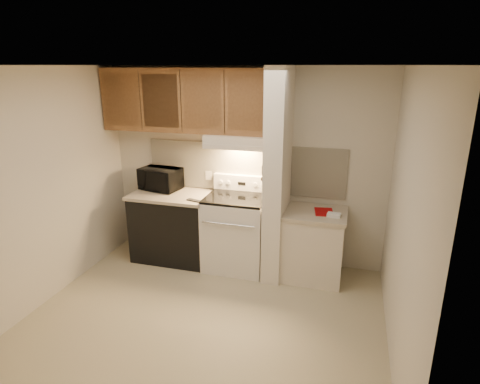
% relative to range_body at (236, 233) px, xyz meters
% --- Properties ---
extents(floor, '(3.60, 3.60, 0.00)m').
position_rel_range_body_xyz_m(floor, '(0.00, -1.16, -0.46)').
color(floor, tan).
rests_on(floor, ground).
extents(ceiling, '(3.60, 3.60, 0.00)m').
position_rel_range_body_xyz_m(ceiling, '(0.00, -1.16, 2.04)').
color(ceiling, white).
rests_on(ceiling, wall_back).
extents(wall_back, '(3.60, 2.50, 0.02)m').
position_rel_range_body_xyz_m(wall_back, '(0.00, 0.34, 0.79)').
color(wall_back, beige).
rests_on(wall_back, floor).
extents(wall_left, '(0.02, 3.00, 2.50)m').
position_rel_range_body_xyz_m(wall_left, '(-1.80, -1.16, 0.79)').
color(wall_left, beige).
rests_on(wall_left, floor).
extents(wall_right, '(0.02, 3.00, 2.50)m').
position_rel_range_body_xyz_m(wall_right, '(1.80, -1.16, 0.79)').
color(wall_right, beige).
rests_on(wall_right, floor).
extents(backsplash, '(2.60, 0.02, 0.63)m').
position_rel_range_body_xyz_m(backsplash, '(0.00, 0.33, 0.78)').
color(backsplash, white).
rests_on(backsplash, wall_back).
extents(range_body, '(0.76, 0.65, 0.92)m').
position_rel_range_body_xyz_m(range_body, '(0.00, 0.00, 0.00)').
color(range_body, silver).
rests_on(range_body, floor).
extents(oven_window, '(0.50, 0.01, 0.30)m').
position_rel_range_body_xyz_m(oven_window, '(0.00, -0.32, 0.04)').
color(oven_window, black).
rests_on(oven_window, range_body).
extents(oven_handle, '(0.65, 0.02, 0.02)m').
position_rel_range_body_xyz_m(oven_handle, '(0.00, -0.35, 0.26)').
color(oven_handle, silver).
rests_on(oven_handle, range_body).
extents(cooktop, '(0.74, 0.64, 0.03)m').
position_rel_range_body_xyz_m(cooktop, '(0.00, 0.00, 0.48)').
color(cooktop, black).
rests_on(cooktop, range_body).
extents(range_backguard, '(0.76, 0.08, 0.20)m').
position_rel_range_body_xyz_m(range_backguard, '(0.00, 0.28, 0.59)').
color(range_backguard, silver).
rests_on(range_backguard, range_body).
extents(range_display, '(0.10, 0.01, 0.04)m').
position_rel_range_body_xyz_m(range_display, '(0.00, 0.24, 0.59)').
color(range_display, black).
rests_on(range_display, range_backguard).
extents(range_knob_left_outer, '(0.05, 0.02, 0.05)m').
position_rel_range_body_xyz_m(range_knob_left_outer, '(-0.28, 0.24, 0.59)').
color(range_knob_left_outer, silver).
rests_on(range_knob_left_outer, range_backguard).
extents(range_knob_left_inner, '(0.05, 0.02, 0.05)m').
position_rel_range_body_xyz_m(range_knob_left_inner, '(-0.18, 0.24, 0.59)').
color(range_knob_left_inner, silver).
rests_on(range_knob_left_inner, range_backguard).
extents(range_knob_right_inner, '(0.05, 0.02, 0.05)m').
position_rel_range_body_xyz_m(range_knob_right_inner, '(0.18, 0.24, 0.59)').
color(range_knob_right_inner, silver).
rests_on(range_knob_right_inner, range_backguard).
extents(range_knob_right_outer, '(0.05, 0.02, 0.05)m').
position_rel_range_body_xyz_m(range_knob_right_outer, '(0.28, 0.24, 0.59)').
color(range_knob_right_outer, silver).
rests_on(range_knob_right_outer, range_backguard).
extents(dishwasher_front, '(1.00, 0.63, 0.87)m').
position_rel_range_body_xyz_m(dishwasher_front, '(-0.88, 0.01, -0.03)').
color(dishwasher_front, black).
rests_on(dishwasher_front, floor).
extents(left_countertop, '(1.04, 0.67, 0.04)m').
position_rel_range_body_xyz_m(left_countertop, '(-0.88, 0.01, 0.43)').
color(left_countertop, '#B4A58D').
rests_on(left_countertop, dishwasher_front).
extents(spoon_rest, '(0.21, 0.12, 0.01)m').
position_rel_range_body_xyz_m(spoon_rest, '(-0.48, -0.19, 0.46)').
color(spoon_rest, black).
rests_on(spoon_rest, left_countertop).
extents(teal_jar, '(0.12, 0.12, 0.10)m').
position_rel_range_body_xyz_m(teal_jar, '(-1.23, 0.23, 0.50)').
color(teal_jar, '#1F5A4B').
rests_on(teal_jar, left_countertop).
extents(outlet, '(0.08, 0.01, 0.12)m').
position_rel_range_body_xyz_m(outlet, '(-0.48, 0.32, 0.64)').
color(outlet, beige).
rests_on(outlet, backsplash).
extents(microwave, '(0.57, 0.44, 0.29)m').
position_rel_range_body_xyz_m(microwave, '(-1.10, 0.15, 0.59)').
color(microwave, black).
rests_on(microwave, left_countertop).
extents(partition_pillar, '(0.22, 0.70, 2.50)m').
position_rel_range_body_xyz_m(partition_pillar, '(0.51, -0.01, 0.79)').
color(partition_pillar, silver).
rests_on(partition_pillar, floor).
extents(pillar_trim, '(0.01, 0.70, 0.04)m').
position_rel_range_body_xyz_m(pillar_trim, '(0.39, -0.01, 0.84)').
color(pillar_trim, brown).
rests_on(pillar_trim, partition_pillar).
extents(knife_strip, '(0.02, 0.42, 0.04)m').
position_rel_range_body_xyz_m(knife_strip, '(0.39, -0.06, 0.86)').
color(knife_strip, black).
rests_on(knife_strip, partition_pillar).
extents(knife_blade_a, '(0.01, 0.03, 0.16)m').
position_rel_range_body_xyz_m(knife_blade_a, '(0.38, -0.20, 0.76)').
color(knife_blade_a, silver).
rests_on(knife_blade_a, knife_strip).
extents(knife_handle_a, '(0.02, 0.02, 0.10)m').
position_rel_range_body_xyz_m(knife_handle_a, '(0.38, -0.23, 0.91)').
color(knife_handle_a, black).
rests_on(knife_handle_a, knife_strip).
extents(knife_blade_b, '(0.01, 0.04, 0.18)m').
position_rel_range_body_xyz_m(knife_blade_b, '(0.38, -0.15, 0.75)').
color(knife_blade_b, silver).
rests_on(knife_blade_b, knife_strip).
extents(knife_handle_b, '(0.02, 0.02, 0.10)m').
position_rel_range_body_xyz_m(knife_handle_b, '(0.38, -0.13, 0.91)').
color(knife_handle_b, black).
rests_on(knife_handle_b, knife_strip).
extents(knife_blade_c, '(0.01, 0.04, 0.20)m').
position_rel_range_body_xyz_m(knife_blade_c, '(0.38, -0.07, 0.74)').
color(knife_blade_c, silver).
rests_on(knife_blade_c, knife_strip).
extents(knife_handle_c, '(0.02, 0.02, 0.10)m').
position_rel_range_body_xyz_m(knife_handle_c, '(0.38, -0.07, 0.91)').
color(knife_handle_c, black).
rests_on(knife_handle_c, knife_strip).
extents(knife_blade_d, '(0.01, 0.04, 0.16)m').
position_rel_range_body_xyz_m(knife_blade_d, '(0.38, 0.03, 0.76)').
color(knife_blade_d, silver).
rests_on(knife_blade_d, knife_strip).
extents(knife_handle_d, '(0.02, 0.02, 0.10)m').
position_rel_range_body_xyz_m(knife_handle_d, '(0.38, 0.01, 0.91)').
color(knife_handle_d, black).
rests_on(knife_handle_d, knife_strip).
extents(knife_blade_e, '(0.01, 0.04, 0.18)m').
position_rel_range_body_xyz_m(knife_blade_e, '(0.38, 0.12, 0.75)').
color(knife_blade_e, silver).
rests_on(knife_blade_e, knife_strip).
extents(knife_handle_e, '(0.02, 0.02, 0.10)m').
position_rel_range_body_xyz_m(knife_handle_e, '(0.38, 0.10, 0.91)').
color(knife_handle_e, black).
rests_on(knife_handle_e, knife_strip).
extents(oven_mitt, '(0.03, 0.09, 0.21)m').
position_rel_range_body_xyz_m(oven_mitt, '(0.38, 0.17, 0.77)').
color(oven_mitt, gray).
rests_on(oven_mitt, partition_pillar).
extents(right_cab_base, '(0.70, 0.60, 0.81)m').
position_rel_range_body_xyz_m(right_cab_base, '(0.97, -0.01, -0.06)').
color(right_cab_base, beige).
rests_on(right_cab_base, floor).
extents(right_countertop, '(0.74, 0.64, 0.04)m').
position_rel_range_body_xyz_m(right_countertop, '(0.97, -0.01, 0.37)').
color(right_countertop, '#B4A58D').
rests_on(right_countertop, right_cab_base).
extents(red_folder, '(0.25, 0.31, 0.01)m').
position_rel_range_body_xyz_m(red_folder, '(1.07, 0.01, 0.39)').
color(red_folder, '#930708').
rests_on(red_folder, right_countertop).
extents(white_box, '(0.16, 0.11, 0.04)m').
position_rel_range_body_xyz_m(white_box, '(1.19, -0.11, 0.41)').
color(white_box, white).
rests_on(white_box, right_countertop).
extents(range_hood, '(0.78, 0.44, 0.15)m').
position_rel_range_body_xyz_m(range_hood, '(0.00, 0.12, 1.17)').
color(range_hood, beige).
rests_on(range_hood, upper_cabinets).
extents(hood_lip, '(0.78, 0.04, 0.06)m').
position_rel_range_body_xyz_m(hood_lip, '(0.00, -0.08, 1.12)').
color(hood_lip, beige).
rests_on(hood_lip, range_hood).
extents(upper_cabinets, '(2.18, 0.33, 0.77)m').
position_rel_range_body_xyz_m(upper_cabinets, '(-0.69, 0.17, 1.62)').
color(upper_cabinets, brown).
rests_on(upper_cabinets, wall_back).
extents(cab_door_a, '(0.46, 0.01, 0.63)m').
position_rel_range_body_xyz_m(cab_door_a, '(-1.51, 0.01, 1.62)').
color(cab_door_a, brown).
rests_on(cab_door_a, upper_cabinets).
extents(cab_gap_a, '(0.01, 0.01, 0.73)m').
position_rel_range_body_xyz_m(cab_gap_a, '(-1.23, 0.01, 1.62)').
color(cab_gap_a, black).
rests_on(cab_gap_a, upper_cabinets).
extents(cab_door_b, '(0.46, 0.01, 0.63)m').
position_rel_range_body_xyz_m(cab_door_b, '(-0.96, 0.01, 1.62)').
color(cab_door_b, brown).
rests_on(cab_door_b, upper_cabinets).
extents(cab_gap_b, '(0.01, 0.01, 0.73)m').
position_rel_range_body_xyz_m(cab_gap_b, '(-0.69, 0.01, 1.62)').
color(cab_gap_b, black).
rests_on(cab_gap_b, upper_cabinets).
extents(cab_door_c, '(0.46, 0.01, 0.63)m').
position_rel_range_body_xyz_m(cab_door_c, '(-0.42, 0.01, 1.62)').
color(cab_door_c, brown).
rests_on(cab_door_c, upper_cabinets).
extents(cab_gap_c, '(0.01, 0.01, 0.73)m').
position_rel_range_body_xyz_m(cab_gap_c, '(-0.14, 0.01, 1.62)').
color(cab_gap_c, black).
rests_on(cab_gap_c, upper_cabinets).
extents(cab_door_d, '(0.46, 0.01, 0.63)m').
position_rel_range_body_xyz_m(cab_door_d, '(0.13, 0.01, 1.62)').
color(cab_door_d, brown).
rests_on(cab_door_d, upper_cabinets).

